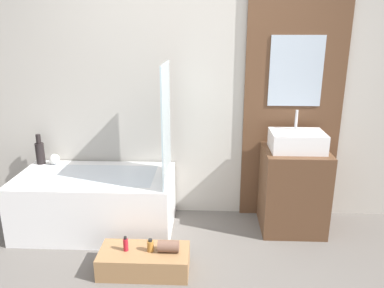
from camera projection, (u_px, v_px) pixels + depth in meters
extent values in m
cube|color=#B7B2A8|center=(188.00, 84.00, 3.51)|extent=(4.20, 0.06, 2.60)
cube|color=brown|center=(294.00, 86.00, 3.43)|extent=(0.91, 0.03, 2.60)
cube|color=#ADBCCC|center=(296.00, 71.00, 3.37)|extent=(0.48, 0.01, 0.63)
cube|color=white|center=(96.00, 202.00, 3.45)|extent=(1.40, 0.74, 0.54)
cube|color=silver|center=(94.00, 176.00, 3.37)|extent=(1.09, 0.52, 0.01)
cube|color=silver|center=(166.00, 124.00, 3.13)|extent=(0.01, 0.57, 1.00)
cube|color=#997047|center=(144.00, 261.00, 2.88)|extent=(0.69, 0.33, 0.18)
cube|color=brown|center=(293.00, 190.00, 3.44)|extent=(0.57, 0.51, 0.77)
cube|color=white|center=(297.00, 141.00, 3.30)|extent=(0.47, 0.34, 0.17)
cylinder|color=silver|center=(296.00, 120.00, 3.33)|extent=(0.02, 0.02, 0.18)
cylinder|color=black|center=(40.00, 153.00, 3.63)|extent=(0.08, 0.08, 0.21)
cylinder|color=black|center=(38.00, 139.00, 3.59)|extent=(0.05, 0.05, 0.09)
sphere|color=silver|center=(54.00, 159.00, 3.64)|extent=(0.10, 0.10, 0.10)
cylinder|color=#B21928|center=(126.00, 245.00, 2.84)|extent=(0.04, 0.04, 0.10)
cylinder|color=black|center=(125.00, 238.00, 2.83)|extent=(0.02, 0.02, 0.02)
cylinder|color=#B2752D|center=(150.00, 246.00, 2.84)|extent=(0.05, 0.05, 0.08)
cylinder|color=black|center=(150.00, 240.00, 2.82)|extent=(0.03, 0.03, 0.02)
cylinder|color=brown|center=(168.00, 246.00, 2.83)|extent=(0.16, 0.09, 0.09)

